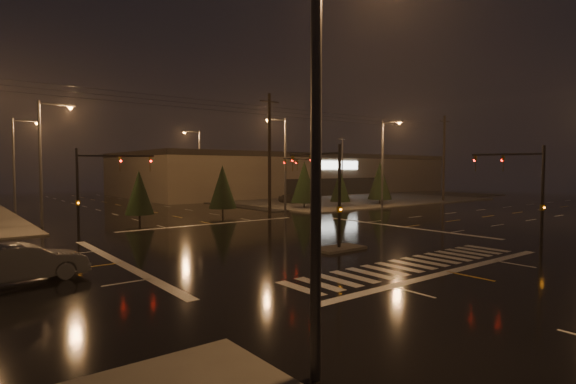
# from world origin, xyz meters

# --- Properties ---
(ground) EXTENTS (140.00, 140.00, 0.00)m
(ground) POSITION_xyz_m (0.00, 0.00, 0.00)
(ground) COLOR black
(ground) RESTS_ON ground
(sidewalk_ne) EXTENTS (36.00, 36.00, 0.12)m
(sidewalk_ne) POSITION_xyz_m (30.00, 30.00, 0.06)
(sidewalk_ne) COLOR #46443F
(sidewalk_ne) RESTS_ON ground
(median_island) EXTENTS (3.00, 1.60, 0.15)m
(median_island) POSITION_xyz_m (0.00, -4.00, 0.07)
(median_island) COLOR #46443F
(median_island) RESTS_ON ground
(crosswalk) EXTENTS (15.00, 2.60, 0.01)m
(crosswalk) POSITION_xyz_m (0.00, -9.00, 0.01)
(crosswalk) COLOR beige
(crosswalk) RESTS_ON ground
(stop_bar_near) EXTENTS (16.00, 0.50, 0.01)m
(stop_bar_near) POSITION_xyz_m (0.00, -11.00, 0.01)
(stop_bar_near) COLOR beige
(stop_bar_near) RESTS_ON ground
(stop_bar_far) EXTENTS (16.00, 0.50, 0.01)m
(stop_bar_far) POSITION_xyz_m (0.00, 11.00, 0.01)
(stop_bar_far) COLOR beige
(stop_bar_far) RESTS_ON ground
(parking_lot) EXTENTS (50.00, 24.00, 0.08)m
(parking_lot) POSITION_xyz_m (35.00, 28.00, 0.04)
(parking_lot) COLOR black
(parking_lot) RESTS_ON ground
(retail_building) EXTENTS (60.20, 28.30, 7.20)m
(retail_building) POSITION_xyz_m (35.00, 45.99, 3.84)
(retail_building) COLOR #6E5E4E
(retail_building) RESTS_ON ground
(signal_mast_median) EXTENTS (0.25, 4.59, 6.00)m
(signal_mast_median) POSITION_xyz_m (0.00, -3.07, 3.75)
(signal_mast_median) COLOR black
(signal_mast_median) RESTS_ON ground
(signal_mast_ne) EXTENTS (4.84, 1.86, 6.00)m
(signal_mast_ne) POSITION_xyz_m (9.50, 10.14, 3.79)
(signal_mast_ne) COLOR black
(signal_mast_ne) RESTS_ON ground
(signal_mast_nw) EXTENTS (4.84, 1.86, 6.00)m
(signal_mast_nw) POSITION_xyz_m (-9.50, 10.14, 3.79)
(signal_mast_nw) COLOR black
(signal_mast_nw) RESTS_ON ground
(signal_mast_se) EXTENTS (1.55, 3.87, 6.00)m
(signal_mast_se) POSITION_xyz_m (10.23, -9.75, 3.71)
(signal_mast_se) COLOR black
(signal_mast_se) RESTS_ON ground
(streetlight_0) EXTENTS (2.77, 0.32, 10.00)m
(streetlight_0) POSITION_xyz_m (-11.18, -15.00, 5.80)
(streetlight_0) COLOR #38383A
(streetlight_0) RESTS_ON ground
(streetlight_1) EXTENTS (2.77, 0.32, 10.00)m
(streetlight_1) POSITION_xyz_m (-11.18, 18.00, 5.80)
(streetlight_1) COLOR #38383A
(streetlight_1) RESTS_ON ground
(streetlight_2) EXTENTS (2.77, 0.32, 10.00)m
(streetlight_2) POSITION_xyz_m (-11.18, 34.00, 5.80)
(streetlight_2) COLOR #38383A
(streetlight_2) RESTS_ON ground
(streetlight_3) EXTENTS (2.77, 0.32, 10.00)m
(streetlight_3) POSITION_xyz_m (11.18, 16.00, 5.80)
(streetlight_3) COLOR #38383A
(streetlight_3) RESTS_ON ground
(streetlight_4) EXTENTS (2.77, 0.32, 10.00)m
(streetlight_4) POSITION_xyz_m (11.18, 36.00, 5.80)
(streetlight_4) COLOR #38383A
(streetlight_4) RESTS_ON ground
(streetlight_6) EXTENTS (0.32, 2.77, 10.00)m
(streetlight_6) POSITION_xyz_m (22.00, 11.18, 5.80)
(streetlight_6) COLOR #38383A
(streetlight_6) RESTS_ON ground
(utility_pole_1) EXTENTS (2.20, 0.32, 12.00)m
(utility_pole_1) POSITION_xyz_m (8.00, 14.00, 6.13)
(utility_pole_1) COLOR black
(utility_pole_1) RESTS_ON ground
(utility_pole_2) EXTENTS (2.20, 0.32, 12.00)m
(utility_pole_2) POSITION_xyz_m (38.00, 14.00, 6.13)
(utility_pole_2) COLOR black
(utility_pole_2) RESTS_ON ground
(conifer_0) EXTENTS (3.07, 3.07, 5.50)m
(conifer_0) POSITION_xyz_m (15.35, 17.41, 3.10)
(conifer_0) COLOR black
(conifer_0) RESTS_ON ground
(conifer_1) EXTENTS (2.42, 2.42, 4.48)m
(conifer_1) POSITION_xyz_m (19.83, 16.07, 2.59)
(conifer_1) COLOR black
(conifer_1) RESTS_ON ground
(conifer_2) EXTENTS (3.05, 3.05, 5.47)m
(conifer_2) POSITION_xyz_m (26.60, 15.78, 3.08)
(conifer_2) COLOR black
(conifer_2) RESTS_ON ground
(conifer_3) EXTENTS (2.43, 2.43, 4.49)m
(conifer_3) POSITION_xyz_m (-4.43, 15.75, 2.59)
(conifer_3) COLOR black
(conifer_3) RESTS_ON ground
(conifer_4) EXTENTS (2.73, 2.73, 4.96)m
(conifer_4) POSITION_xyz_m (4.16, 16.60, 2.83)
(conifer_4) COLOR black
(conifer_4) RESTS_ON ground
(car_parked) EXTENTS (1.75, 3.86, 1.29)m
(car_parked) POSITION_xyz_m (18.67, 24.34, 0.64)
(car_parked) COLOR black
(car_parked) RESTS_ON ground
(car_crossing) EXTENTS (4.90, 2.03, 1.58)m
(car_crossing) POSITION_xyz_m (-15.28, -1.33, 0.79)
(car_crossing) COLOR #5A5D62
(car_crossing) RESTS_ON ground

